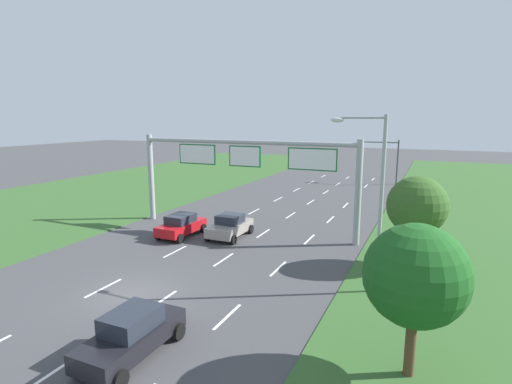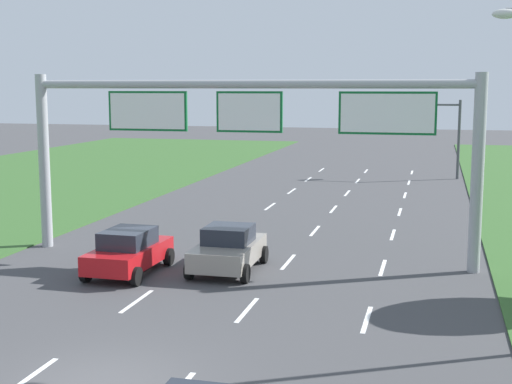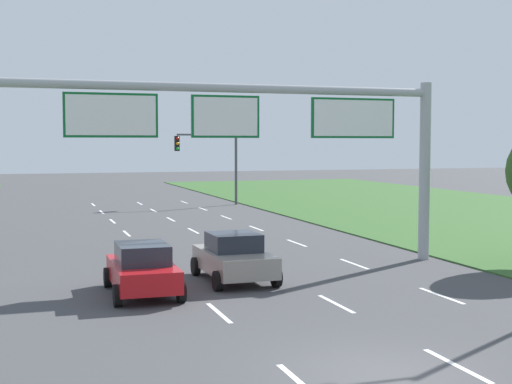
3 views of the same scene
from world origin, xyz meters
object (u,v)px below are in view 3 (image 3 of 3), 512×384
(car_near_red, at_px, (142,269))
(car_lead_silver, at_px, (234,257))
(sign_gantry, at_px, (226,134))
(traffic_light_mast, at_px, (211,153))

(car_near_red, bearing_deg, car_lead_silver, 21.30)
(car_lead_silver, height_order, sign_gantry, sign_gantry)
(car_lead_silver, xyz_separation_m, traffic_light_mast, (6.65, 28.53, 3.07))
(car_near_red, xyz_separation_m, sign_gantry, (3.55, 3.16, 4.16))
(car_near_red, relative_size, car_lead_silver, 1.01)
(car_near_red, distance_m, sign_gantry, 6.32)
(car_lead_silver, bearing_deg, sign_gantry, 81.51)
(car_lead_silver, relative_size, sign_gantry, 0.23)
(sign_gantry, distance_m, traffic_light_mast, 27.36)
(sign_gantry, bearing_deg, traffic_light_mast, 76.50)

